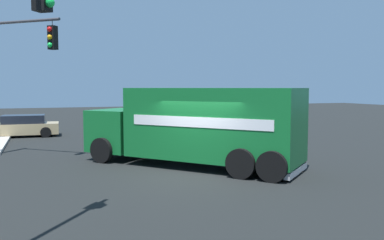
# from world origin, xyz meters

# --- Properties ---
(ground_plane) EXTENTS (100.00, 100.00, 0.00)m
(ground_plane) POSITION_xyz_m (0.00, 0.00, 0.00)
(ground_plane) COLOR black
(delivery_truck) EXTENTS (8.05, 7.47, 2.96)m
(delivery_truck) POSITION_xyz_m (1.44, -0.69, 1.54)
(delivery_truck) COLOR #146B2D
(delivery_truck) RESTS_ON ground
(traffic_light_secondary) EXTENTS (2.64, 3.05, 5.81)m
(traffic_light_secondary) POSITION_xyz_m (6.13, 6.01, 3.95)
(traffic_light_secondary) COLOR #38383D
(traffic_light_secondary) RESTS_ON sidewalk_corner_far
(sedan_tan) EXTENTS (2.19, 4.38, 1.31)m
(sedan_tan) POSITION_xyz_m (13.70, 5.93, 0.63)
(sedan_tan) COLOR tan
(sedan_tan) RESTS_ON ground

